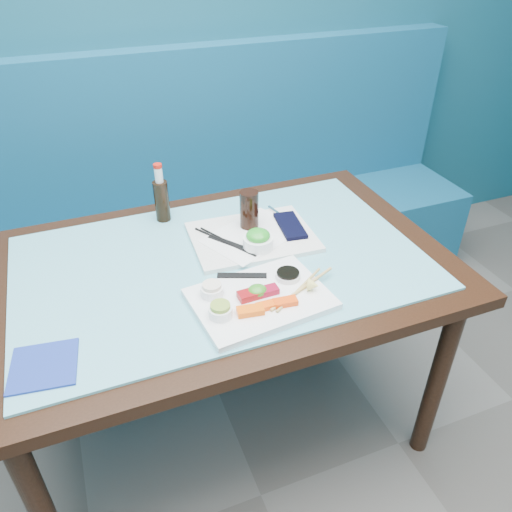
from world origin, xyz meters
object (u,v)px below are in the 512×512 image
object	(u,v)px
booth_bench	(170,232)
cola_bottle_body	(162,201)
sashimi_plate	(260,299)
cola_glass	(249,210)
dining_table	(222,284)
blue_napkin	(44,366)
serving_tray	(252,237)
seaweed_bowl	(258,242)

from	to	relation	value
booth_bench	cola_bottle_body	xyz separation A→B (m)	(-0.11, -0.53, 0.45)
sashimi_plate	cola_glass	size ratio (longest dim) A/B	2.84
sashimi_plate	cola_bottle_body	world-z (taller)	cola_bottle_body
dining_table	blue_napkin	size ratio (longest dim) A/B	9.21
booth_bench	sashimi_plate	distance (m)	1.14
booth_bench	blue_napkin	xyz separation A→B (m)	(-0.52, -1.10, 0.39)
booth_bench	dining_table	distance (m)	0.89
serving_tray	seaweed_bowl	size ratio (longest dim) A/B	4.13
sashimi_plate	cola_glass	distance (m)	0.38
booth_bench	cola_glass	world-z (taller)	booth_bench
booth_bench	serving_tray	world-z (taller)	booth_bench
seaweed_bowl	booth_bench	bearing A→B (deg)	98.50
serving_tray	cola_bottle_body	world-z (taller)	cola_bottle_body
cola_bottle_body	dining_table	bearing A→B (deg)	-71.06
booth_bench	seaweed_bowl	xyz separation A→B (m)	(0.12, -0.83, 0.42)
sashimi_plate	blue_napkin	world-z (taller)	sashimi_plate
sashimi_plate	cola_bottle_body	xyz separation A→B (m)	(-0.15, 0.54, 0.06)
dining_table	cola_glass	xyz separation A→B (m)	(0.14, 0.14, 0.17)
serving_tray	blue_napkin	size ratio (longest dim) A/B	2.58
booth_bench	seaweed_bowl	bearing A→B (deg)	-81.50
dining_table	serving_tray	world-z (taller)	serving_tray
booth_bench	dining_table	size ratio (longest dim) A/B	2.14
cola_glass	dining_table	bearing A→B (deg)	-136.53
serving_tray	blue_napkin	bearing A→B (deg)	-149.35
seaweed_bowl	blue_napkin	bearing A→B (deg)	-157.58
serving_tray	blue_napkin	distance (m)	0.74
sashimi_plate	blue_napkin	distance (m)	0.56
dining_table	blue_napkin	bearing A→B (deg)	-153.55
booth_bench	sashimi_plate	world-z (taller)	booth_bench
serving_tray	seaweed_bowl	bearing A→B (deg)	-94.44
serving_tray	cola_glass	size ratio (longest dim) A/B	3.06
blue_napkin	sashimi_plate	bearing A→B (deg)	3.62
booth_bench	blue_napkin	bearing A→B (deg)	-115.47
dining_table	booth_bench	bearing A→B (deg)	90.00
booth_bench	dining_table	world-z (taller)	booth_bench
sashimi_plate	blue_napkin	xyz separation A→B (m)	(-0.56, -0.04, -0.01)
serving_tray	cola_bottle_body	xyz separation A→B (m)	(-0.24, 0.23, 0.06)
seaweed_bowl	blue_napkin	distance (m)	0.70
sashimi_plate	cola_bottle_body	distance (m)	0.56
dining_table	sashimi_plate	bearing A→B (deg)	-80.10
cola_glass	cola_bottle_body	xyz separation A→B (m)	(-0.25, 0.18, -0.01)
serving_tray	cola_glass	bearing A→B (deg)	82.85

